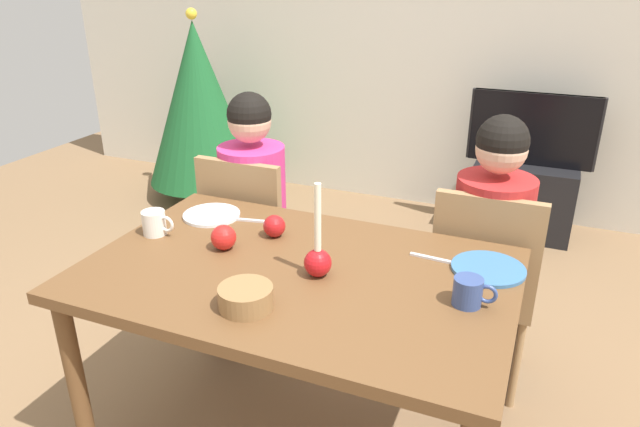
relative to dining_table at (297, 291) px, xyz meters
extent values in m
cube|color=beige|center=(0.00, 2.60, 0.63)|extent=(6.40, 0.10, 2.60)
cube|color=brown|center=(0.00, 0.00, 0.06)|extent=(1.40, 0.90, 0.04)
cylinder|color=brown|center=(-0.64, -0.39, -0.31)|extent=(0.06, 0.06, 0.71)
cylinder|color=brown|center=(-0.64, 0.39, -0.31)|extent=(0.06, 0.06, 0.71)
cylinder|color=brown|center=(0.64, 0.39, -0.31)|extent=(0.06, 0.06, 0.71)
cube|color=#99754C|center=(-0.51, 0.69, -0.24)|extent=(0.40, 0.40, 0.04)
cube|color=#99754C|center=(-0.51, 0.51, 0.01)|extent=(0.40, 0.04, 0.45)
cylinder|color=#99754C|center=(-0.34, 0.86, -0.46)|extent=(0.04, 0.04, 0.41)
cylinder|color=#99754C|center=(-0.68, 0.86, -0.46)|extent=(0.04, 0.04, 0.41)
cylinder|color=#99754C|center=(-0.34, 0.52, -0.46)|extent=(0.04, 0.04, 0.41)
cylinder|color=#99754C|center=(-0.68, 0.52, -0.46)|extent=(0.04, 0.04, 0.41)
cube|color=#99754C|center=(0.54, 0.69, -0.24)|extent=(0.40, 0.40, 0.04)
cube|color=#99754C|center=(0.54, 0.51, 0.01)|extent=(0.40, 0.04, 0.45)
cylinder|color=#99754C|center=(0.71, 0.86, -0.46)|extent=(0.04, 0.04, 0.41)
cylinder|color=#99754C|center=(0.37, 0.86, -0.46)|extent=(0.04, 0.04, 0.41)
cylinder|color=#99754C|center=(0.71, 0.52, -0.46)|extent=(0.04, 0.04, 0.41)
cylinder|color=#99754C|center=(0.37, 0.52, -0.46)|extent=(0.04, 0.04, 0.41)
cube|color=#33384C|center=(-0.51, 0.64, -0.44)|extent=(0.28, 0.28, 0.45)
cylinder|color=#D1337A|center=(-0.51, 0.64, 0.02)|extent=(0.30, 0.30, 0.48)
sphere|color=tan|center=(-0.51, 0.64, 0.38)|extent=(0.19, 0.19, 0.19)
sphere|color=black|center=(-0.51, 0.64, 0.41)|extent=(0.19, 0.19, 0.19)
cube|color=#33384C|center=(0.54, 0.64, -0.44)|extent=(0.28, 0.28, 0.45)
cylinder|color=#AD2323|center=(0.54, 0.64, 0.02)|extent=(0.30, 0.30, 0.48)
sphere|color=tan|center=(0.54, 0.64, 0.38)|extent=(0.19, 0.19, 0.19)
sphere|color=black|center=(0.54, 0.64, 0.41)|extent=(0.19, 0.19, 0.19)
cube|color=black|center=(0.59, 2.30, -0.43)|extent=(0.64, 0.40, 0.48)
cube|color=black|center=(0.59, 2.30, 0.04)|extent=(0.79, 0.04, 0.46)
cube|color=black|center=(0.59, 2.30, 0.04)|extent=(0.76, 0.05, 0.46)
cylinder|color=brown|center=(-1.73, 2.04, -0.60)|extent=(0.08, 0.08, 0.14)
cone|color=#195628|center=(-1.73, 2.04, 0.06)|extent=(0.82, 0.82, 1.18)
sphere|color=yellow|center=(-1.73, 2.04, 0.69)|extent=(0.08, 0.08, 0.08)
sphere|color=red|center=(0.08, -0.01, 0.13)|extent=(0.09, 0.09, 0.09)
cylinder|color=#EFE5C6|center=(0.08, -0.01, 0.29)|extent=(0.02, 0.02, 0.23)
cylinder|color=silver|center=(-0.49, 0.26, 0.09)|extent=(0.22, 0.22, 0.01)
cylinder|color=teal|center=(0.58, 0.24, 0.09)|extent=(0.24, 0.24, 0.01)
cylinder|color=silver|center=(-0.60, 0.04, 0.13)|extent=(0.09, 0.09, 0.09)
torus|color=silver|center=(-0.54, 0.04, 0.13)|extent=(0.06, 0.01, 0.06)
cylinder|color=#33477F|center=(0.55, 0.00, 0.13)|extent=(0.09, 0.09, 0.09)
torus|color=#33477F|center=(0.60, 0.00, 0.13)|extent=(0.06, 0.01, 0.06)
cube|color=silver|center=(-0.31, 0.28, 0.09)|extent=(0.18, 0.05, 0.01)
cube|color=silver|center=(0.41, 0.24, 0.09)|extent=(0.18, 0.03, 0.01)
cylinder|color=olive|center=(-0.04, -0.26, 0.12)|extent=(0.16, 0.16, 0.07)
sphere|color=red|center=(-0.30, 0.04, 0.13)|extent=(0.09, 0.09, 0.09)
sphere|color=#AC1719|center=(-0.18, 0.20, 0.12)|extent=(0.08, 0.08, 0.08)
camera|label=1|loc=(0.71, -1.50, 1.00)|focal=32.29mm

